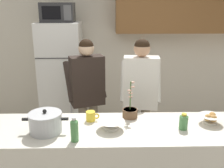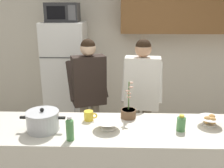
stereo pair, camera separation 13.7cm
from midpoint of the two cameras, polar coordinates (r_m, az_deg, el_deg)
The scene contains 12 objects.
back_wall_unit at distance 4.41m, azimuth 5.15°, elevation 9.95°, with size 6.00×0.48×2.60m.
refrigerator at distance 4.20m, azimuth -9.16°, elevation 1.49°, with size 0.64×0.68×1.75m.
microwave at distance 4.03m, azimuth -9.92°, elevation 15.45°, with size 0.48×0.37×0.28m.
person_near_pot at distance 3.24m, azimuth -3.96°, elevation -0.74°, with size 0.58×0.53×1.61m.
person_by_sink at distance 3.12m, azimuth 7.90°, elevation -1.35°, with size 0.53×0.45×1.63m.
cooking_pot at distance 2.37m, azimuth -13.54°, elevation -8.01°, with size 0.40×0.29×0.21m.
coffee_mug at distance 2.51m, azimuth -3.59°, elevation -7.06°, with size 0.13×0.09×0.10m.
bread_bowl at distance 2.59m, azimuth 22.39°, elevation -7.52°, with size 0.22×0.22×0.10m.
empty_bowl at distance 2.34m, azimuth 0.76°, elevation -8.94°, with size 0.25×0.25×0.08m.
bottle_near_edge at distance 2.40m, azimuth 16.75°, elevation -8.33°, with size 0.08×0.08×0.15m.
bottle_mid_counter at distance 2.16m, azimuth -7.55°, elevation -9.83°, with size 0.07×0.07×0.21m.
potted_orchid at distance 2.57m, azimuth 5.23°, elevation -6.17°, with size 0.15×0.15×0.38m.
Camera 2 is at (0.08, -2.12, 2.00)m, focal length 41.05 mm.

